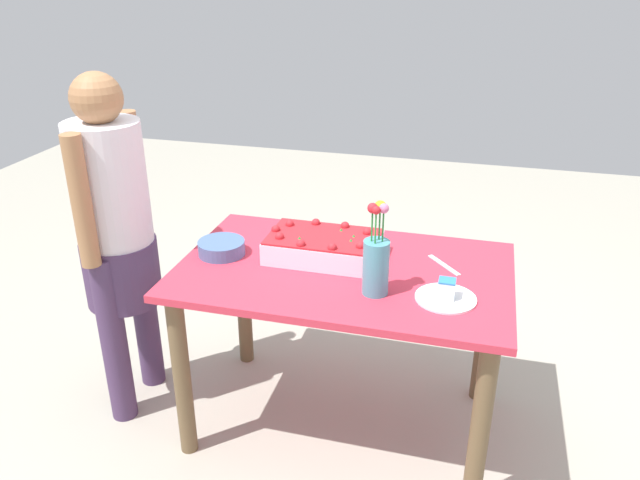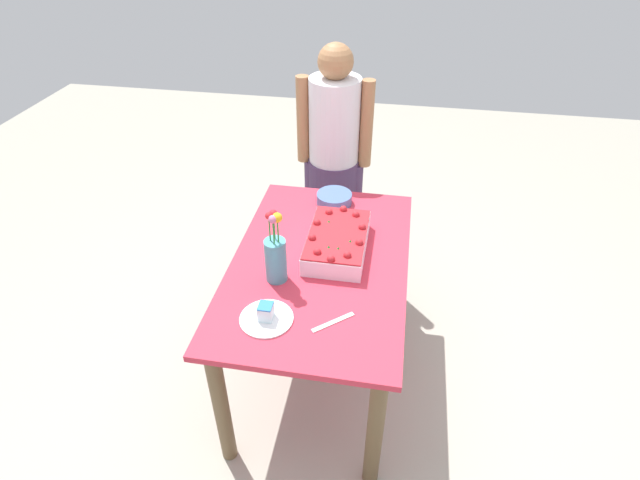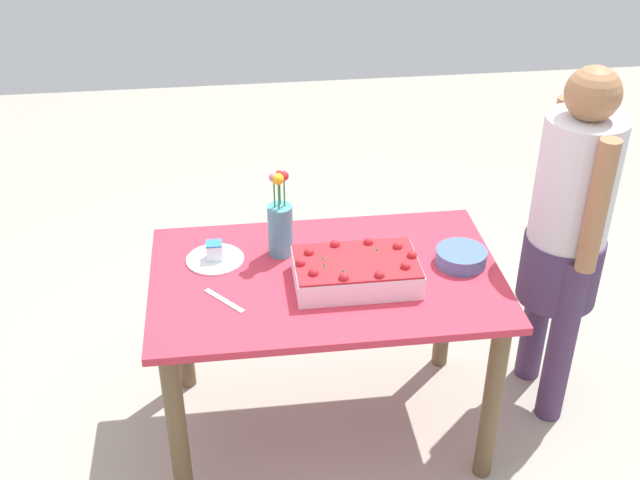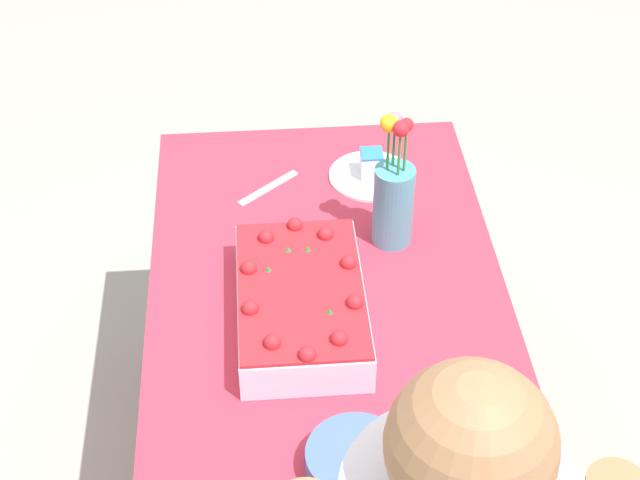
% 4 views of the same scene
% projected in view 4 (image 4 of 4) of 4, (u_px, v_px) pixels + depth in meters
% --- Properties ---
extents(dining_table, '(1.30, 0.81, 0.76)m').
position_uv_depth(dining_table, '(327.00, 328.00, 2.31)').
color(dining_table, '#CD3044').
rests_on(dining_table, ground_plane).
extents(sheet_cake, '(0.45, 0.27, 0.12)m').
position_uv_depth(sheet_cake, '(301.00, 302.00, 2.11)').
color(sheet_cake, white).
rests_on(sheet_cake, dining_table).
extents(serving_plate_with_slice, '(0.22, 0.22, 0.08)m').
position_uv_depth(serving_plate_with_slice, '(371.00, 171.00, 2.53)').
color(serving_plate_with_slice, white).
rests_on(serving_plate_with_slice, dining_table).
extents(cake_knife, '(0.14, 0.16, 0.00)m').
position_uv_depth(cake_knife, '(268.00, 188.00, 2.51)').
color(cake_knife, silver).
rests_on(cake_knife, dining_table).
extents(flower_vase, '(0.10, 0.10, 0.35)m').
position_uv_depth(flower_vase, '(393.00, 198.00, 2.27)').
color(flower_vase, teal).
rests_on(flower_vase, dining_table).
extents(fruit_bowl, '(0.19, 0.19, 0.06)m').
position_uv_depth(fruit_bowl, '(356.00, 462.00, 1.82)').
color(fruit_bowl, '#4A679A').
rests_on(fruit_bowl, dining_table).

